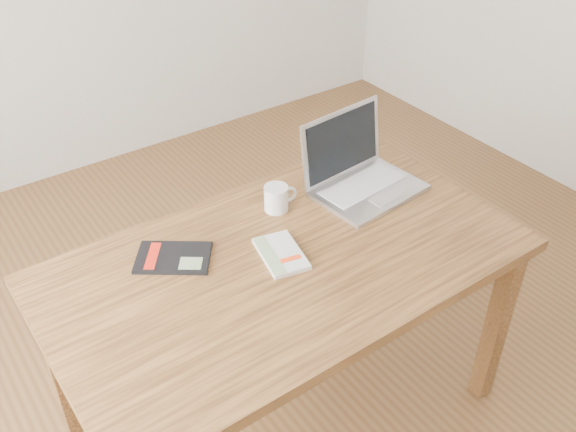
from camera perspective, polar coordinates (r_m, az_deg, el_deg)
room at (r=1.79m, az=0.41°, el=14.81°), size 4.04×4.04×2.70m
desk at (r=2.02m, az=-0.19°, el=-5.66°), size 1.46×0.85×0.75m
white_guidebook at (r=1.96m, az=-0.63°, el=-3.39°), size 0.16×0.22×0.02m
black_guidebook at (r=1.98m, az=-10.16°, el=-3.66°), size 0.27×0.25×0.01m
laptop at (r=2.26m, az=6.35°, el=3.78°), size 0.39×0.33×0.26m
coffee_mug at (r=2.14m, az=-0.99°, el=1.64°), size 0.12×0.08×0.09m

